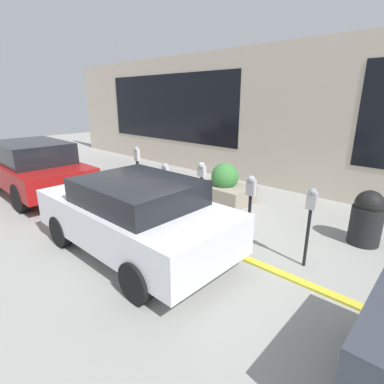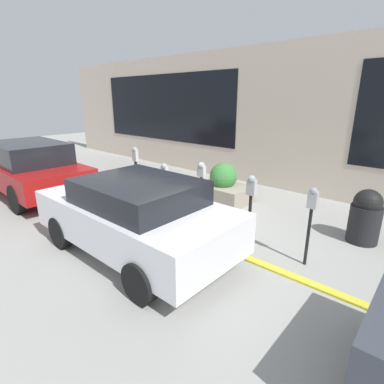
% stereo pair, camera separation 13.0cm
% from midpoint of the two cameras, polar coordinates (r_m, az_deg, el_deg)
% --- Properties ---
extents(ground_plane, '(40.00, 40.00, 0.00)m').
position_cam_midpoint_polar(ground_plane, '(6.60, -1.46, -7.74)').
color(ground_plane, '#999993').
extents(curb_strip, '(24.50, 0.16, 0.04)m').
position_cam_midpoint_polar(curb_strip, '(6.54, -1.95, -7.81)').
color(curb_strip, gold).
rests_on(curb_strip, ground_plane).
extents(building_facade, '(24.50, 0.17, 4.38)m').
position_cam_midpoint_polar(building_facade, '(9.72, 17.52, 13.12)').
color(building_facade, beige).
rests_on(building_facade, ground_plane).
extents(parking_meter_nearest, '(0.16, 0.13, 1.42)m').
position_cam_midpoint_polar(parking_meter_nearest, '(5.37, 21.14, -3.30)').
color(parking_meter_nearest, black).
rests_on(parking_meter_nearest, ground_plane).
extents(parking_meter_second, '(0.18, 0.15, 1.40)m').
position_cam_midpoint_polar(parking_meter_second, '(5.92, 10.54, -0.63)').
color(parking_meter_second, black).
rests_on(parking_meter_second, ground_plane).
extents(parking_meter_middle, '(0.18, 0.16, 1.48)m').
position_cam_midpoint_polar(parking_meter_middle, '(6.63, 1.22, 2.04)').
color(parking_meter_middle, black).
rests_on(parking_meter_middle, ground_plane).
extents(parking_meter_fourth, '(0.18, 0.15, 1.28)m').
position_cam_midpoint_polar(parking_meter_fourth, '(7.48, -5.75, 3.06)').
color(parking_meter_fourth, black).
rests_on(parking_meter_fourth, ground_plane).
extents(parking_meter_farthest, '(0.16, 0.14, 1.56)m').
position_cam_midpoint_polar(parking_meter_farthest, '(8.36, -11.08, 4.60)').
color(parking_meter_farthest, black).
rests_on(parking_meter_farthest, ground_plane).
extents(planter_box, '(1.51, 1.04, 1.10)m').
position_cam_midpoint_polar(planter_box, '(8.46, 5.47, 0.98)').
color(planter_box, gray).
rests_on(planter_box, ground_plane).
extents(parked_car_middle, '(4.01, 1.95, 1.45)m').
position_cam_midpoint_polar(parked_car_middle, '(5.62, -11.36, -4.23)').
color(parked_car_middle, silver).
rests_on(parked_car_middle, ground_plane).
extents(parked_car_rear, '(4.80, 1.97, 1.59)m').
position_cam_midpoint_polar(parked_car_rear, '(10.24, -28.97, 4.19)').
color(parked_car_rear, maroon).
rests_on(parked_car_rear, ground_plane).
extents(trash_bin, '(0.59, 0.59, 1.11)m').
position_cam_midpoint_polar(trash_bin, '(6.90, 29.68, -4.07)').
color(trash_bin, black).
rests_on(trash_bin, ground_plane).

